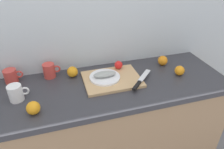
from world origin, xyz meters
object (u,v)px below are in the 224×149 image
Objects in this scene: chef_knife at (140,82)px; coffee_mug_0 at (11,76)px; coffee_mug_1 at (16,93)px; coffee_mug_2 at (50,71)px; white_plate at (105,77)px; orange_0 at (163,60)px; cutting_board at (112,79)px; fish_fillet at (105,74)px.

chef_knife is 1.74× the size of coffee_mug_0.
coffee_mug_1 is 0.31m from coffee_mug_2.
white_plate is 0.66m from coffee_mug_0.
coffee_mug_0 is 1.65× the size of orange_0.
cutting_board is 1.80× the size of chef_knife.
coffee_mug_1 is at bearing -176.10° from cutting_board.
coffee_mug_2 reaches higher than coffee_mug_1.
orange_0 reaches higher than chef_knife.
coffee_mug_0 is at bearing 164.97° from cutting_board.
cutting_board is 2.45× the size of fish_fillet.
coffee_mug_0 is at bearing 103.11° from coffee_mug_1.
coffee_mug_2 is 1.60× the size of orange_0.
orange_0 is at bearing -7.96° from chef_knife.
chef_knife is at bearing -30.84° from fish_fillet.
fish_fillet is 0.25m from chef_knife.
coffee_mug_1 is (-0.59, -0.06, 0.00)m from fish_fillet.
orange_0 is (0.89, -0.07, -0.01)m from coffee_mug_2.
orange_0 reaches higher than white_plate.
fish_fillet is 0.74× the size of chef_knife.
orange_0 is at bearing 7.85° from coffee_mug_1.
cutting_board is 3.24× the size of coffee_mug_2.
cutting_board is at bearing 3.90° from coffee_mug_1.
orange_0 is (0.30, 0.22, 0.01)m from chef_knife.
orange_0 is at bearing 10.31° from white_plate.
coffee_mug_0 is at bearing 115.69° from chef_knife.
coffee_mug_0 is (-0.69, 0.19, 0.04)m from cutting_board.
fish_fillet is at bearing 0.00° from white_plate.
fish_fillet is at bearing -23.42° from coffee_mug_2.
cutting_board is at bearing -16.57° from fish_fillet.
coffee_mug_2 is at bearing -1.66° from coffee_mug_0.
fish_fillet is at bearing -14.91° from coffee_mug_0.
coffee_mug_0 reaches higher than orange_0.
fish_fillet is 1.30× the size of coffee_mug_1.
coffee_mug_1 is 1.11m from orange_0.
cutting_board is 0.72m from coffee_mug_0.
coffee_mug_1 is at bearing 129.91° from chef_knife.
chef_knife is 1.77× the size of coffee_mug_1.
coffee_mug_0 is (-0.86, 0.30, 0.02)m from chef_knife.
white_plate is 0.03m from fish_fillet.
coffee_mug_1 reaches higher than white_plate.
white_plate is at bearing 163.43° from cutting_board.
coffee_mug_1 reaches higher than cutting_board.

